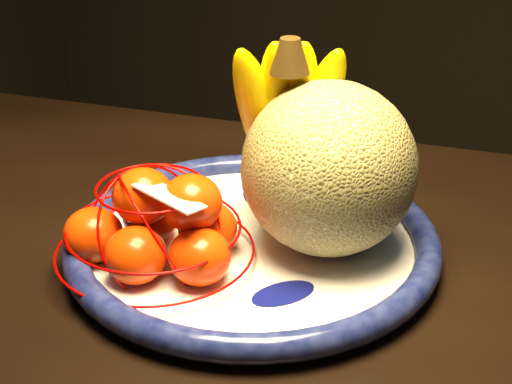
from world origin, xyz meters
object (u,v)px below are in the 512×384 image
at_px(fruit_bowl, 252,242).
at_px(mandarin_bag, 159,228).
at_px(cantaloupe, 329,168).
at_px(banana_bunch, 287,118).

bearing_deg(fruit_bowl, mandarin_bag, -134.77).
distance_m(fruit_bowl, mandarin_bag, 0.11).
bearing_deg(cantaloupe, banana_bunch, 143.69).
bearing_deg(banana_bunch, mandarin_bag, -141.66).
distance_m(cantaloupe, mandarin_bag, 0.18).
bearing_deg(fruit_bowl, banana_bunch, 82.49).
xyz_separation_m(cantaloupe, banana_bunch, (-0.06, 0.05, 0.03)).
distance_m(fruit_bowl, cantaloupe, 0.12).
xyz_separation_m(fruit_bowl, mandarin_bag, (-0.07, -0.07, 0.04)).
relative_size(cantaloupe, banana_bunch, 0.77).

